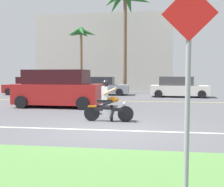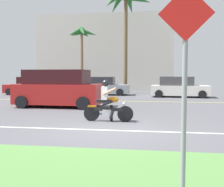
% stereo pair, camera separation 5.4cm
% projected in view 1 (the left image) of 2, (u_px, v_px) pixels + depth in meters
% --- Properties ---
extents(ground, '(56.00, 30.00, 0.04)m').
position_uv_depth(ground, '(120.00, 116.00, 11.13)').
color(ground, '#545459').
extents(grass_median, '(56.00, 3.80, 0.06)m').
position_uv_depth(grass_median, '(68.00, 184.00, 4.12)').
color(grass_median, '#548442').
rests_on(grass_median, ground).
extents(lane_line_near, '(50.40, 0.12, 0.01)m').
position_uv_depth(lane_line_near, '(109.00, 130.00, 8.18)').
color(lane_line_near, silver).
rests_on(lane_line_near, ground).
extents(lane_line_far, '(50.40, 0.12, 0.01)m').
position_uv_depth(lane_line_far, '(130.00, 101.00, 16.81)').
color(lane_line_far, yellow).
rests_on(lane_line_far, ground).
extents(motorcyclist, '(1.80, 0.59, 1.51)m').
position_uv_depth(motorcyclist, '(108.00, 104.00, 9.67)').
color(motorcyclist, black).
rests_on(motorcyclist, ground).
extents(suv_nearby, '(4.64, 2.26, 1.93)m').
position_uv_depth(suv_nearby, '(58.00, 89.00, 13.95)').
color(suv_nearby, '#AD1E1E').
rests_on(suv_nearby, ground).
extents(parked_car_0, '(4.38, 1.99, 1.47)m').
position_uv_depth(parked_car_0, '(32.00, 86.00, 22.23)').
color(parked_car_0, '#AD1E1E').
rests_on(parked_car_0, ground).
extents(parked_car_1, '(4.51, 1.87, 1.47)m').
position_uv_depth(parked_car_1, '(100.00, 86.00, 22.04)').
color(parked_car_1, '#8C939E').
rests_on(parked_car_1, ground).
extents(parked_car_2, '(4.26, 2.04, 1.51)m').
position_uv_depth(parked_car_2, '(178.00, 87.00, 19.91)').
color(parked_car_2, white).
rests_on(parked_car_2, ground).
extents(palm_tree_0, '(4.32, 4.52, 9.36)m').
position_uv_depth(palm_tree_0, '(125.00, 3.00, 23.48)').
color(palm_tree_0, brown).
rests_on(palm_tree_0, ground).
extents(palm_tree_1, '(2.77, 2.80, 5.84)m').
position_uv_depth(palm_tree_1, '(81.00, 37.00, 23.67)').
color(palm_tree_1, brown).
rests_on(palm_tree_1, ground).
extents(street_sign, '(0.62, 0.06, 2.70)m').
position_uv_depth(street_sign, '(188.00, 80.00, 3.08)').
color(street_sign, gray).
rests_on(street_sign, ground).
extents(building_far, '(14.14, 4.00, 7.82)m').
position_uv_depth(building_far, '(105.00, 54.00, 29.13)').
color(building_far, beige).
rests_on(building_far, ground).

